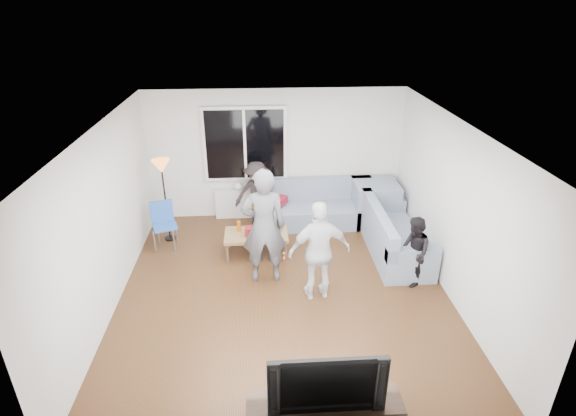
{
  "coord_description": "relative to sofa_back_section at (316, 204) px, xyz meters",
  "views": [
    {
      "loc": [
        -0.31,
        -5.75,
        4.18
      ],
      "look_at": [
        0.1,
        0.6,
        1.15
      ],
      "focal_mm": 28.1,
      "sensor_mm": 36.0,
      "label": 1
    }
  ],
  "objects": [
    {
      "name": "cushion_yellow",
      "position": [
        -1.09,
        -0.02,
        0.09
      ],
      "size": [
        0.44,
        0.39,
        0.14
      ],
      "primitive_type": "cube",
      "rotation": [
        0.0,
        0.0,
        -0.2
      ],
      "color": "gold",
      "rests_on": "sofa_back_section"
    },
    {
      "name": "bottle_e",
      "position": [
        -0.79,
        -0.99,
        0.08
      ],
      "size": [
        0.07,
        0.07,
        0.21
      ],
      "primitive_type": "cylinder",
      "color": "black",
      "rests_on": "coffee_table"
    },
    {
      "name": "sofa_back_section",
      "position": [
        0.0,
        0.0,
        0.0
      ],
      "size": [
        2.3,
        0.85,
        0.85
      ],
      "primitive_type": null,
      "color": "slate",
      "rests_on": "floor"
    },
    {
      "name": "potted_plant",
      "position": [
        -1.16,
        0.35,
        0.36
      ],
      "size": [
        0.18,
        0.15,
        0.33
      ],
      "primitive_type": "imported",
      "rotation": [
        0.0,
        0.0,
        0.02
      ],
      "color": "#356026",
      "rests_on": "radiator"
    },
    {
      "name": "floor_lamp",
      "position": [
        -2.81,
        -0.46,
        0.36
      ],
      "size": [
        0.32,
        0.32,
        1.56
      ],
      "primitive_type": null,
      "color": "orange",
      "rests_on": "floor"
    },
    {
      "name": "floor",
      "position": [
        -0.76,
        -2.27,
        -0.45
      ],
      "size": [
        5.0,
        5.5,
        0.04
      ],
      "primitive_type": "cube",
      "color": "#56351C",
      "rests_on": "ground"
    },
    {
      "name": "coffee_table",
      "position": [
        -1.18,
        -1.09,
        -0.22
      ],
      "size": [
        1.1,
        0.6,
        0.4
      ],
      "primitive_type": "cube",
      "rotation": [
        0.0,
        0.0,
        0.0
      ],
      "color": "olive",
      "rests_on": "floor"
    },
    {
      "name": "window_frame",
      "position": [
        -1.36,
        0.42,
        1.12
      ],
      "size": [
        1.62,
        0.06,
        1.47
      ],
      "primitive_type": "cube",
      "color": "white",
      "rests_on": "wall_back"
    },
    {
      "name": "wall_right",
      "position": [
        1.76,
        -2.27,
        0.88
      ],
      "size": [
        0.04,
        5.5,
        2.6
      ],
      "primitive_type": "cube",
      "color": "silver",
      "rests_on": "ground"
    },
    {
      "name": "window_mullion",
      "position": [
        -1.36,
        0.37,
        1.12
      ],
      "size": [
        0.05,
        0.03,
        1.35
      ],
      "primitive_type": "cube",
      "color": "white",
      "rests_on": "window_frame"
    },
    {
      "name": "wall_back",
      "position": [
        -0.76,
        0.5,
        0.88
      ],
      "size": [
        5.0,
        0.04,
        2.6
      ],
      "primitive_type": "cube",
      "color": "silver",
      "rests_on": "ground"
    },
    {
      "name": "bottle_c",
      "position": [
        -1.1,
        -0.93,
        0.07
      ],
      "size": [
        0.07,
        0.07,
        0.19
      ],
      "primitive_type": "cylinder",
      "color": "black",
      "rests_on": "coffee_table"
    },
    {
      "name": "player_right",
      "position": [
        -0.25,
        -2.4,
        0.36
      ],
      "size": [
        0.96,
        0.49,
        1.57
      ],
      "primitive_type": "imported",
      "rotation": [
        0.0,
        0.0,
        3.26
      ],
      "color": "silver",
      "rests_on": "floor"
    },
    {
      "name": "spectator_right",
      "position": [
        1.26,
        -2.16,
        0.15
      ],
      "size": [
        0.47,
        0.58,
        1.14
      ],
      "primitive_type": "imported",
      "rotation": [
        0.0,
        0.0,
        -1.64
      ],
      "color": "black",
      "rests_on": "floor"
    },
    {
      "name": "television",
      "position": [
        -0.49,
        -4.77,
        0.35
      ],
      "size": [
        1.16,
        0.15,
        0.67
      ],
      "primitive_type": "imported",
      "color": "black",
      "rests_on": "tv_console"
    },
    {
      "name": "window_glass",
      "position": [
        -1.36,
        0.38,
        1.12
      ],
      "size": [
        1.5,
        0.02,
        1.35
      ],
      "primitive_type": "cube",
      "color": "black",
      "rests_on": "window_frame"
    },
    {
      "name": "bottle_d",
      "position": [
        -0.93,
        -1.15,
        0.12
      ],
      "size": [
        0.07,
        0.07,
        0.29
      ],
      "primitive_type": "cylinder",
      "color": "#EB4614",
      "rests_on": "coffee_table"
    },
    {
      "name": "wall_front",
      "position": [
        -0.76,
        -5.04,
        0.88
      ],
      "size": [
        5.0,
        0.04,
        2.6
      ],
      "primitive_type": "cube",
      "color": "silver",
      "rests_on": "ground"
    },
    {
      "name": "pitcher",
      "position": [
        -1.29,
        -1.18,
        0.06
      ],
      "size": [
        0.17,
        0.17,
        0.17
      ],
      "primitive_type": "cylinder",
      "color": "maroon",
      "rests_on": "coffee_table"
    },
    {
      "name": "spectator_back",
      "position": [
        -1.16,
        0.03,
        0.23
      ],
      "size": [
        0.85,
        0.49,
        1.32
      ],
      "primitive_type": "imported",
      "rotation": [
        0.0,
        0.0,
        -0.0
      ],
      "color": "black",
      "rests_on": "floor"
    },
    {
      "name": "ceiling",
      "position": [
        -0.76,
        -2.27,
        2.2
      ],
      "size": [
        5.0,
        5.5,
        0.04
      ],
      "primitive_type": "cube",
      "color": "white",
      "rests_on": "ground"
    },
    {
      "name": "player_left",
      "position": [
        -1.05,
        -1.9,
        0.52
      ],
      "size": [
        0.71,
        0.48,
        1.9
      ],
      "primitive_type": "imported",
      "rotation": [
        0.0,
        0.0,
        3.17
      ],
      "color": "#505055",
      "rests_on": "floor"
    },
    {
      "name": "side_chair",
      "position": [
        -2.81,
        -0.78,
        0.01
      ],
      "size": [
        0.51,
        0.51,
        0.86
      ],
      "primitive_type": null,
      "rotation": [
        0.0,
        0.0,
        0.35
      ],
      "color": "#2A59B6",
      "rests_on": "floor"
    },
    {
      "name": "vase",
      "position": [
        -1.53,
        0.35,
        0.29
      ],
      "size": [
        0.18,
        0.18,
        0.18
      ],
      "primitive_type": "imported",
      "rotation": [
        0.0,
        0.0,
        0.04
      ],
      "color": "silver",
      "rests_on": "radiator"
    },
    {
      "name": "cushion_red",
      "position": [
        -0.78,
        0.06,
        0.09
      ],
      "size": [
        0.46,
        0.44,
        0.13
      ],
      "primitive_type": "cube",
      "rotation": [
        0.0,
        0.0,
        -0.54
      ],
      "color": "maroon",
      "rests_on": "sofa_back_section"
    },
    {
      "name": "sofa_right_section",
      "position": [
        1.26,
        -1.24,
        0.0
      ],
      "size": [
        2.0,
        0.85,
        0.85
      ],
      "primitive_type": null,
      "rotation": [
        0.0,
        0.0,
        1.57
      ],
      "color": "slate",
      "rests_on": "floor"
    },
    {
      "name": "radiator",
      "position": [
        -1.36,
        0.38,
        -0.11
      ],
      "size": [
        1.3,
        0.12,
        0.62
      ],
      "primitive_type": "cube",
      "color": "silver",
      "rests_on": "floor"
    },
    {
      "name": "sofa_corner",
      "position": [
        1.17,
        0.0,
        0.0
      ],
      "size": [
        0.85,
        0.85,
        0.85
      ],
      "primitive_type": "cube",
      "color": "slate",
      "rests_on": "floor"
    },
    {
      "name": "wall_left",
      "position": [
        -3.28,
        -2.27,
        0.88
      ],
      "size": [
        0.04,
        5.5,
        2.6
      ],
      "primitive_type": "cube",
      "color": "silver",
      "rests_on": "ground"
    },
    {
      "name": "bottle_a",
      "position": [
        -1.48,
        -0.99,
        0.07
      ],
      "size": [
        0.07,
        0.07,
        0.19
      ],
      "primitive_type": "cylinder",
      "color": "#B9560A",
      "rests_on": "coffee_table"
    }
  ]
}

